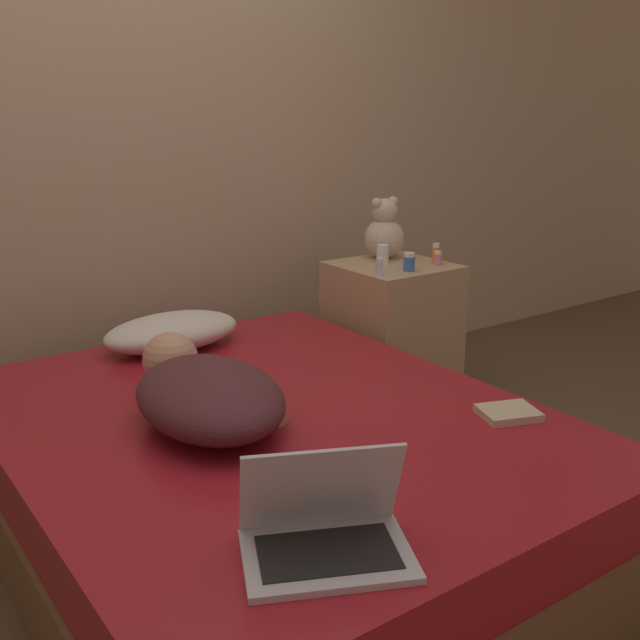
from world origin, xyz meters
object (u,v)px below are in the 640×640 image
bottle_clear (379,267)px  laptop (325,529)px  teddy_bear (384,232)px  bottle_white (383,255)px  book (508,413)px  person_lying (205,392)px  bottle_pink (438,258)px  pillow (172,332)px  bottle_orange (436,253)px  bottle_blue (409,262)px

bottle_clear → laptop: bearing=-133.7°
teddy_bear → bottle_white: (-0.09, -0.10, -0.08)m
book → laptop: bearing=-163.8°
person_lying → bottle_pink: (1.37, 0.45, 0.17)m
person_lying → bottle_white: (1.19, 0.61, 0.18)m
pillow → bottle_white: size_ratio=6.20×
bottle_pink → bottle_clear: (-0.35, -0.02, 0.01)m
laptop → book: laptop is taller
bottle_orange → book: bearing=-123.0°
person_lying → bottle_clear: bottle_clear is taller
bottle_white → bottle_clear: (-0.17, -0.18, -0.01)m
bottle_pink → book: bearing=-122.9°
bottle_blue → bottle_pink: bottle_blue is taller
book → teddy_bear: bearing=66.6°
bottle_clear → book: bottle_clear is taller
pillow → bottle_blue: bottle_blue is taller
bottle_orange → book: bottle_orange is taller
person_lying → pillow: bearing=80.2°
bottle_blue → bottle_pink: bearing=5.8°
book → bottle_orange: bearing=57.0°
person_lying → teddy_bear: bearing=36.1°
teddy_bear → book: bearing=-113.4°
teddy_bear → laptop: bearing=-133.6°
person_lying → bottle_blue: 1.27m
pillow → bottle_orange: bearing=-9.3°
bottle_pink → book: (-0.62, -0.95, -0.24)m
teddy_bear → bottle_clear: teddy_bear is taller
pillow → laptop: 1.48m
bottle_orange → book: size_ratio=0.42×
pillow → book: bearing=-65.5°
pillow → bottle_pink: bottle_pink is taller
laptop → bottle_orange: bearing=64.6°
pillow → person_lying: (-0.21, -0.69, 0.02)m
teddy_bear → bottle_orange: 0.26m
bottle_pink → book: size_ratio=0.30×
pillow → bottle_orange: size_ratio=6.16×
pillow → teddy_bear: bearing=0.8°
teddy_bear → bottle_orange: bearing=-59.8°
bottle_blue → bottle_white: size_ratio=0.91×
person_lying → bottle_orange: size_ratio=8.96×
book → bottle_blue: bearing=65.2°
teddy_bear → bottle_blue: size_ratio=3.54×
pillow → bottle_white: bottle_white is taller
bottle_blue → bottle_clear: size_ratio=1.05×
teddy_bear → book: 1.36m
teddy_bear → person_lying: bearing=-151.1°
person_lying → bottle_clear: (1.02, 0.43, 0.17)m
person_lying → bottle_pink: 1.45m
teddy_bear → bottle_white: size_ratio=3.23×
laptop → bottle_blue: 1.77m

